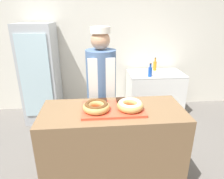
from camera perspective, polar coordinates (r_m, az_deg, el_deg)
The scene contains 12 objects.
wall_back at distance 3.95m, azimuth -2.77°, elevation 13.56°, with size 8.00×0.06×2.70m.
display_counter at distance 2.27m, azimuth 0.24°, elevation -16.65°, with size 1.45×0.62×0.96m.
serving_tray at distance 2.01m, azimuth 0.26°, elevation -5.51°, with size 0.62×0.39×0.02m.
donut_chocolate_glaze at distance 1.93m, azimuth -4.50°, elevation -4.79°, with size 0.26×0.26×0.08m.
donut_light_glaze at distance 1.96m, azimuth 5.22°, elevation -4.40°, with size 0.26×0.26×0.08m.
brownie_back_left at distance 2.11m, azimuth -2.76°, elevation -3.27°, with size 0.09×0.09×0.03m.
brownie_back_right at distance 2.13m, azimuth 2.56°, elevation -3.07°, with size 0.09×0.09×0.03m.
baker_person at distance 2.56m, azimuth -3.01°, elevation -0.84°, with size 0.37×0.37×1.72m.
beverage_fridge at distance 3.77m, azimuth -19.65°, elevation 4.34°, with size 0.58×0.70×1.72m.
chest_freezer at distance 3.98m, azimuth 11.97°, elevation -0.88°, with size 1.02×0.64×0.81m.
bottle_orange at distance 3.99m, azimuth 12.14°, elevation 6.71°, with size 0.06×0.06×0.25m.
bottle_blue at distance 3.58m, azimuth 10.83°, elevation 5.07°, with size 0.07×0.07×0.24m.
Camera 1 is at (-0.17, -1.79, 1.87)m, focal length 32.00 mm.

